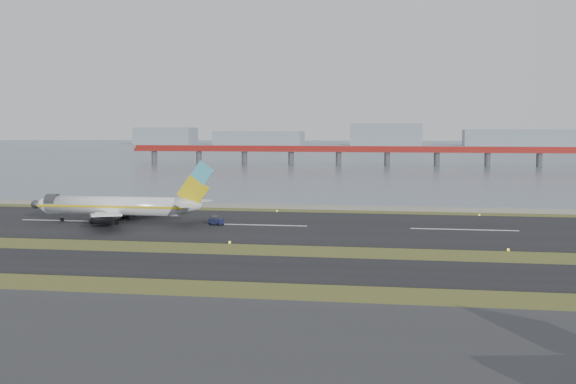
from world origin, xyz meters
name	(u,v)px	position (x,y,z in m)	size (l,w,h in m)	color
ground	(218,251)	(0.00, 0.00, 0.00)	(1000.00, 1000.00, 0.00)	#3D4D1B
apron_strip	(47,366)	(0.00, -55.00, 0.05)	(1000.00, 50.00, 0.10)	#2D2D2F
taxiway_strip	(196,266)	(0.00, -12.00, 0.05)	(1000.00, 18.00, 0.10)	black
runway_strip	(257,225)	(0.00, 30.00, 0.05)	(1000.00, 45.00, 0.10)	black
seawall	(282,206)	(0.00, 60.00, 0.50)	(1000.00, 2.50, 1.00)	gray
bay_water	(368,151)	(0.00, 460.00, 0.00)	(1400.00, 800.00, 1.30)	#4A5D6A
red_pier	(387,151)	(20.00, 250.00, 7.28)	(260.00, 5.00, 10.20)	maroon
far_shoreline	(390,140)	(13.62, 620.00, 6.07)	(1400.00, 80.00, 60.50)	#8B97A4
airliner	(119,206)	(-28.23, 29.10, 3.46)	(38.52, 32.89, 12.80)	white
pushback_tug	(216,221)	(-8.08, 28.97, 0.89)	(3.23, 2.50, 1.83)	#161B3E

